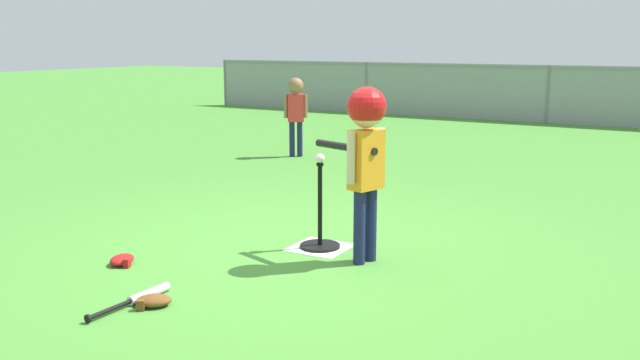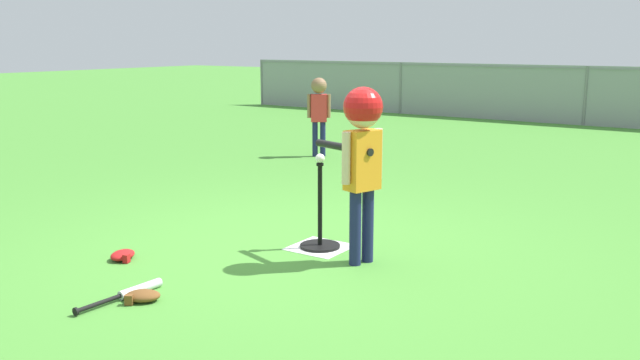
# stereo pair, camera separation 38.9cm
# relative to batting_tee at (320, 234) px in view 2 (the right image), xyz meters

# --- Properties ---
(ground_plane) EXTENTS (60.00, 60.00, 0.00)m
(ground_plane) POSITION_rel_batting_tee_xyz_m (-0.20, -0.18, -0.11)
(ground_plane) COLOR #478C33
(home_plate) EXTENTS (0.44, 0.44, 0.01)m
(home_plate) POSITION_rel_batting_tee_xyz_m (0.00, 0.00, -0.11)
(home_plate) COLOR white
(home_plate) RESTS_ON ground_plane
(batting_tee) EXTENTS (0.32, 0.32, 0.68)m
(batting_tee) POSITION_rel_batting_tee_xyz_m (0.00, 0.00, 0.00)
(batting_tee) COLOR black
(batting_tee) RESTS_ON ground_plane
(baseball_on_tee) EXTENTS (0.07, 0.07, 0.07)m
(baseball_on_tee) POSITION_rel_batting_tee_xyz_m (0.00, 0.00, 0.61)
(baseball_on_tee) COLOR white
(baseball_on_tee) RESTS_ON batting_tee
(batter_child) EXTENTS (0.64, 0.36, 1.30)m
(batter_child) POSITION_rel_batting_tee_xyz_m (0.46, -0.15, 0.82)
(batter_child) COLOR #191E4C
(batter_child) RESTS_ON ground_plane
(fielder_deep_center) EXTENTS (0.28, 0.23, 1.11)m
(fielder_deep_center) POSITION_rel_batting_tee_xyz_m (-2.46, 3.63, 0.61)
(fielder_deep_center) COLOR #191E4C
(fielder_deep_center) RESTS_ON ground_plane
(spare_bat_silver) EXTENTS (0.09, 0.65, 0.06)m
(spare_bat_silver) POSITION_rel_batting_tee_xyz_m (-0.42, -1.55, -0.08)
(spare_bat_silver) COLOR silver
(spare_bat_silver) RESTS_ON ground_plane
(glove_by_plate) EXTENTS (0.27, 0.25, 0.07)m
(glove_by_plate) POSITION_rel_batting_tee_xyz_m (-0.30, -1.57, -0.07)
(glove_by_plate) COLOR brown
(glove_by_plate) RESTS_ON ground_plane
(glove_near_bats) EXTENTS (0.23, 0.26, 0.07)m
(glove_near_bats) POSITION_rel_batting_tee_xyz_m (-1.06, -1.08, -0.07)
(glove_near_bats) COLOR #B21919
(glove_near_bats) RESTS_ON ground_plane
(outfield_fence) EXTENTS (16.06, 0.06, 1.15)m
(outfield_fence) POSITION_rel_batting_tee_xyz_m (-0.20, 9.52, 0.51)
(outfield_fence) COLOR slate
(outfield_fence) RESTS_ON ground_plane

